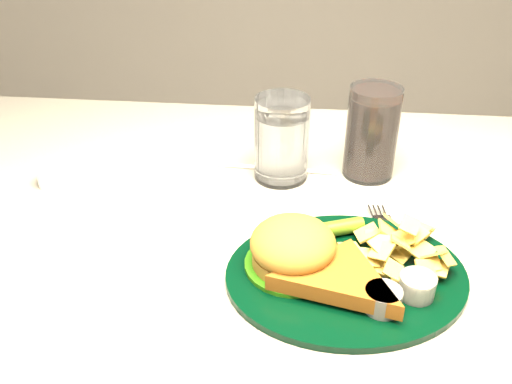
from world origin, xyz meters
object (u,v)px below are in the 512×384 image
water_glass (282,139)px  fork_napkin (385,263)px  cola_glass (372,133)px  dinner_plate (348,257)px

water_glass → fork_napkin: bearing=-55.9°
water_glass → fork_napkin: water_glass is taller
cola_glass → fork_napkin: size_ratio=0.78×
cola_glass → fork_napkin: 0.24m
dinner_plate → fork_napkin: bearing=15.1°
dinner_plate → water_glass: (-0.09, 0.23, 0.03)m
water_glass → fork_napkin: (0.14, -0.21, -0.06)m
water_glass → fork_napkin: size_ratio=0.70×
dinner_plate → water_glass: 0.25m
dinner_plate → fork_napkin: 0.06m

